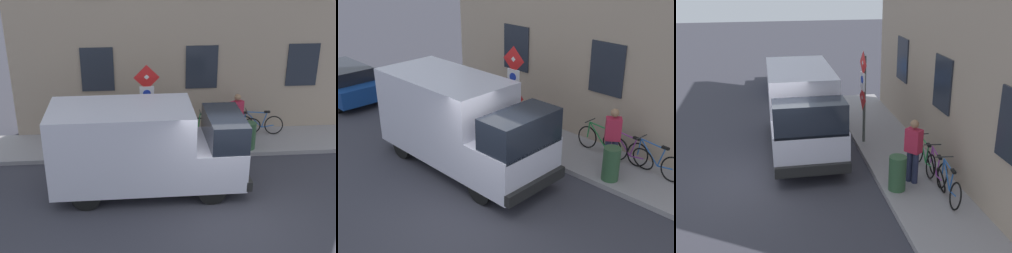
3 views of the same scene
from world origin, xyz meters
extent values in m
plane|color=#34343D|center=(0.00, 0.00, 0.00)|extent=(80.00, 80.00, 0.00)
cube|color=gray|center=(3.87, 0.00, 0.07)|extent=(2.00, 14.89, 0.14)
cube|color=tan|center=(5.22, 0.00, 3.86)|extent=(0.70, 12.89, 7.72)
cube|color=#232833|center=(4.85, 0.00, 2.47)|extent=(0.06, 1.10, 1.50)
cube|color=#232833|center=(4.85, 3.54, 2.47)|extent=(0.06, 1.10, 1.50)
cylinder|color=#474C47|center=(3.13, 1.95, 1.54)|extent=(0.09, 0.09, 2.80)
pyramid|color=silver|center=(3.05, 1.95, 2.69)|extent=(0.06, 0.50, 0.50)
pyramid|color=red|center=(3.05, 1.95, 2.69)|extent=(0.04, 0.56, 0.56)
cube|color=white|center=(3.07, 1.95, 2.14)|extent=(0.05, 0.44, 0.56)
cylinder|color=#1933B2|center=(3.04, 1.95, 2.20)|extent=(0.02, 0.24, 0.24)
pyramid|color=silver|center=(3.05, 1.95, 1.59)|extent=(0.06, 0.50, 0.50)
pyramid|color=red|center=(3.05, 1.95, 1.59)|extent=(0.04, 0.56, 0.56)
cube|color=silver|center=(1.17, 2.71, 1.41)|extent=(2.02, 3.81, 2.18)
cube|color=silver|center=(1.19, 0.11, 0.87)|extent=(2.01, 1.41, 1.10)
cube|color=black|center=(1.19, -0.10, 1.77)|extent=(1.93, 0.99, 0.84)
cube|color=black|center=(1.19, -0.64, 0.50)|extent=(2.00, 0.17, 0.28)
cylinder|color=black|center=(2.07, 0.36, 0.38)|extent=(0.22, 0.76, 0.76)
cylinder|color=black|center=(0.31, 0.35, 0.38)|extent=(0.22, 0.76, 0.76)
cylinder|color=black|center=(2.05, 3.68, 0.38)|extent=(0.22, 0.76, 0.76)
cylinder|color=black|center=(0.29, 3.67, 0.38)|extent=(0.22, 0.76, 0.76)
cube|color=navy|center=(1.33, 9.68, 0.58)|extent=(1.80, 4.02, 0.64)
cube|color=black|center=(1.32, 9.48, 1.08)|extent=(1.64, 2.42, 0.60)
cylinder|color=black|center=(0.57, 11.01, 0.30)|extent=(0.19, 0.60, 0.60)
cylinder|color=black|center=(2.12, 10.99, 0.30)|extent=(0.19, 0.60, 0.60)
cylinder|color=black|center=(0.54, 8.37, 0.30)|extent=(0.19, 0.60, 0.60)
cylinder|color=black|center=(2.09, 8.35, 0.30)|extent=(0.19, 0.60, 0.60)
torus|color=black|center=(4.38, -1.49, 0.47)|extent=(0.23, 0.67, 0.66)
torus|color=black|center=(4.27, -2.54, 0.47)|extent=(0.23, 0.67, 0.66)
cylinder|color=#275DAD|center=(4.34, -1.83, 0.68)|extent=(0.10, 0.60, 0.60)
cylinder|color=#275DAD|center=(4.33, -1.90, 0.95)|extent=(0.11, 0.73, 0.07)
cylinder|color=#275DAD|center=(4.30, -2.19, 0.66)|extent=(0.06, 0.19, 0.55)
cylinder|color=#275DAD|center=(4.29, -2.33, 0.43)|extent=(0.08, 0.43, 0.12)
cylinder|color=#275DAD|center=(4.37, -1.52, 0.72)|extent=(0.04, 0.09, 0.50)
cube|color=black|center=(4.30, -2.26, 0.97)|extent=(0.10, 0.21, 0.06)
cylinder|color=#262626|center=(4.37, -1.54, 1.02)|extent=(0.46, 0.08, 0.03)
torus|color=black|center=(4.39, -0.68, 0.47)|extent=(0.25, 0.68, 0.65)
torus|color=black|center=(4.26, -1.72, 0.47)|extent=(0.25, 0.68, 0.65)
cylinder|color=purple|center=(4.35, -1.02, 0.68)|extent=(0.11, 0.60, 0.60)
cylinder|color=purple|center=(4.34, -1.09, 0.95)|extent=(0.13, 0.73, 0.07)
cylinder|color=purple|center=(4.30, -1.38, 0.66)|extent=(0.06, 0.19, 0.55)
cylinder|color=purple|center=(4.28, -1.51, 0.43)|extent=(0.09, 0.43, 0.12)
cylinder|color=purple|center=(4.38, -0.71, 0.72)|extent=(0.05, 0.09, 0.50)
cube|color=black|center=(4.29, -1.45, 0.97)|extent=(0.10, 0.21, 0.06)
cylinder|color=#262626|center=(4.38, -0.73, 1.02)|extent=(0.46, 0.09, 0.03)
torus|color=black|center=(4.35, 0.13, 0.47)|extent=(0.16, 0.67, 0.66)
torus|color=black|center=(4.30, -0.92, 0.47)|extent=(0.16, 0.67, 0.66)
cylinder|color=#1E873C|center=(4.33, -0.21, 0.68)|extent=(0.06, 0.60, 0.60)
cylinder|color=#1E873C|center=(4.33, -0.28, 0.95)|extent=(0.07, 0.73, 0.07)
cylinder|color=#1E873C|center=(4.31, -0.57, 0.66)|extent=(0.04, 0.19, 0.55)
cylinder|color=#1E873C|center=(4.31, -0.70, 0.43)|extent=(0.06, 0.43, 0.12)
cylinder|color=#1E873C|center=(4.35, 0.11, 0.72)|extent=(0.04, 0.09, 0.50)
cube|color=black|center=(4.31, -0.64, 0.97)|extent=(0.09, 0.20, 0.06)
cylinder|color=#262626|center=(4.34, 0.08, 1.02)|extent=(0.46, 0.05, 0.03)
cylinder|color=#262B47|center=(3.79, -1.12, 0.56)|extent=(0.16, 0.16, 0.85)
cylinder|color=#262B47|center=(3.68, -0.97, 0.56)|extent=(0.16, 0.16, 0.85)
cube|color=#B1233C|center=(3.73, -1.05, 1.30)|extent=(0.45, 0.48, 0.62)
sphere|color=#936B4C|center=(3.73, -1.05, 1.75)|extent=(0.22, 0.22, 0.22)
cylinder|color=#2D5133|center=(3.23, -1.38, 0.59)|extent=(0.44, 0.44, 0.90)
camera|label=1|loc=(-9.72, 2.35, 6.71)|focal=47.48mm
camera|label=2|loc=(-5.58, -6.39, 5.92)|focal=46.53mm
camera|label=3|loc=(0.16, -10.64, 5.35)|focal=45.69mm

